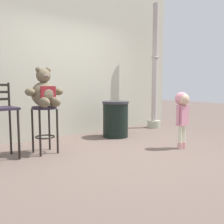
% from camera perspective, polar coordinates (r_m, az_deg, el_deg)
% --- Properties ---
extents(ground_plane, '(24.00, 24.00, 0.00)m').
position_cam_1_polar(ground_plane, '(4.09, 2.48, -8.97)').
color(ground_plane, '#69574E').
extents(building_wall, '(6.15, 0.30, 3.98)m').
position_cam_1_polar(building_wall, '(5.56, -10.93, 15.57)').
color(building_wall, '#B3B29E').
rests_on(building_wall, ground_plane).
extents(bar_stool_with_teddy, '(0.38, 0.38, 0.74)m').
position_cam_1_polar(bar_stool_with_teddy, '(4.03, -15.17, -1.78)').
color(bar_stool_with_teddy, '#261F2E').
rests_on(bar_stool_with_teddy, ground_plane).
extents(teddy_bear, '(0.59, 0.53, 0.61)m').
position_cam_1_polar(teddy_bear, '(3.96, -15.15, 4.37)').
color(teddy_bear, brown).
rests_on(teddy_bear, bar_stool_with_teddy).
extents(child_walking, '(0.30, 0.24, 0.95)m').
position_cam_1_polar(child_walking, '(4.32, 15.79, 0.96)').
color(child_walking, '#D59B99').
rests_on(child_walking, ground_plane).
extents(trash_bin, '(0.55, 0.55, 0.74)m').
position_cam_1_polar(trash_bin, '(5.15, 0.80, -1.60)').
color(trash_bin, black).
rests_on(trash_bin, ground_plane).
extents(lamppost, '(0.33, 0.33, 3.04)m').
position_cam_1_polar(lamppost, '(6.34, 9.74, 7.41)').
color(lamppost, '#A7AC94').
rests_on(lamppost, ground_plane).
extents(bar_chair_empty, '(0.43, 0.43, 1.10)m').
position_cam_1_polar(bar_chair_empty, '(3.91, -24.28, -0.22)').
color(bar_chair_empty, '#261F2E').
rests_on(bar_chair_empty, ground_plane).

